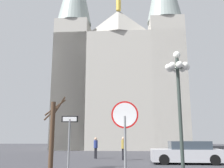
{
  "coord_description": "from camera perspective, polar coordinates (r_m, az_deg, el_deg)",
  "views": [
    {
      "loc": [
        1.36,
        -6.06,
        1.67
      ],
      "look_at": [
        0.18,
        16.1,
        6.36
      ],
      "focal_mm": 40.42,
      "sensor_mm": 36.0,
      "label": 1
    }
  ],
  "objects": [
    {
      "name": "cathedral",
      "position": [
        38.17,
        1.8,
        1.36
      ],
      "size": [
        18.59,
        12.44,
        31.53
      ],
      "color": "#ADA89E",
      "rests_on": "ground"
    },
    {
      "name": "one_way_arrow_sign",
      "position": [
        9.17,
        -9.7,
        -12.97
      ],
      "size": [
        0.58,
        0.09,
        2.42
      ],
      "color": "slate",
      "rests_on": "ground"
    },
    {
      "name": "pedestrian_walking",
      "position": [
        19.37,
        2.61,
        -13.83
      ],
      "size": [
        0.32,
        0.32,
        1.7
      ],
      "color": "black",
      "rests_on": "ground"
    },
    {
      "name": "pedestrian_standing",
      "position": [
        20.89,
        -3.71,
        -13.77
      ],
      "size": [
        0.32,
        0.32,
        1.65
      ],
      "color": "black",
      "rests_on": "ground"
    },
    {
      "name": "street_lamp",
      "position": [
        12.05,
        14.82,
        -0.73
      ],
      "size": [
        1.16,
        1.16,
        5.68
      ],
      "color": "#2D3833",
      "rests_on": "ground"
    },
    {
      "name": "stop_sign",
      "position": [
        8.26,
        2.94,
        -9.51
      ],
      "size": [
        0.89,
        0.08,
        2.83
      ],
      "color": "slate",
      "rests_on": "ground"
    },
    {
      "name": "bare_tree",
      "position": [
        13.8,
        -13.34,
        -10.58
      ],
      "size": [
        1.25,
        0.76,
        3.83
      ],
      "color": "#473323",
      "rests_on": "ground"
    },
    {
      "name": "parked_car_near_silver",
      "position": [
        17.6,
        16.59,
        -14.7
      ],
      "size": [
        4.54,
        1.99,
        1.42
      ],
      "color": "#B7B7BC",
      "rests_on": "ground"
    }
  ]
}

